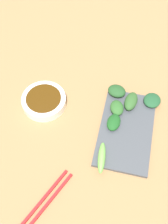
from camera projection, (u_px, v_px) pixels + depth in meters
tabletop at (95, 120)px, 0.93m from camera, size 2.10×2.10×0.02m
sauce_bowl at (44, 101)px, 0.94m from camera, size 0.15×0.15×0.03m
serving_plate at (126, 130)px, 0.89m from camera, size 0.17×0.29×0.01m
broccoli_leafy_0 at (117, 91)px, 0.95m from camera, size 0.07×0.06×0.03m
broccoli_stalk_1 at (102, 158)px, 0.82m from camera, size 0.03×0.10×0.03m
broccoli_leafy_2 at (152, 100)px, 0.94m from camera, size 0.07×0.08×0.02m
broccoli_leafy_3 at (131, 101)px, 0.93m from camera, size 0.05×0.08×0.03m
broccoli_leafy_4 at (114, 122)px, 0.89m from camera, size 0.05×0.07×0.02m
broccoli_leafy_5 at (117, 108)px, 0.92m from camera, size 0.06×0.07×0.03m
chopsticks at (43, 205)px, 0.77m from camera, size 0.12×0.22×0.01m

